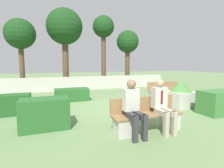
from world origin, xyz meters
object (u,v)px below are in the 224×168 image
at_px(bench_left_side, 165,93).
at_px(tree_rightmost, 128,43).
at_px(bench_front, 147,118).
at_px(tree_leftmost, 20,35).
at_px(person_seated_man, 162,103).
at_px(planter_corner_left, 180,95).
at_px(person_seated_woman, 133,105).
at_px(tree_center_right, 103,30).
at_px(tree_center_left, 65,28).

height_order(bench_left_side, tree_rightmost, tree_rightmost).
height_order(bench_front, tree_leftmost, tree_leftmost).
xyz_separation_m(person_seated_man, tree_leftmost, (-4.19, 9.18, 2.83)).
bearing_deg(bench_front, planter_corner_left, 33.43).
relative_size(planter_corner_left, tree_rightmost, 0.23).
height_order(person_seated_woman, tree_leftmost, tree_leftmost).
distance_m(bench_front, tree_center_right, 10.19).
bearing_deg(person_seated_man, tree_rightmost, 69.34).
bearing_deg(person_seated_woman, tree_rightmost, 65.01).
bearing_deg(bench_left_side, bench_front, -139.59).
distance_m(planter_corner_left, tree_center_left, 9.15).
relative_size(bench_front, tree_center_right, 0.35).
bearing_deg(tree_center_right, planter_corner_left, -83.48).
bearing_deg(tree_leftmost, planter_corner_left, -48.08).
bearing_deg(bench_front, tree_rightmost, 67.16).
relative_size(bench_front, tree_rightmost, 0.43).
bearing_deg(tree_center_right, tree_rightmost, -1.51).
relative_size(tree_leftmost, tree_center_right, 0.86).
relative_size(bench_left_side, tree_center_left, 0.31).
xyz_separation_m(bench_left_side, person_seated_man, (-2.60, -3.23, 0.42)).
height_order(person_seated_woman, tree_center_left, tree_center_left).
height_order(tree_center_left, tree_center_right, tree_center_left).
height_order(person_seated_woman, tree_center_right, tree_center_right).
bearing_deg(tree_leftmost, person_seated_woman, -69.89).
bearing_deg(bench_left_side, tree_center_left, 116.93).
xyz_separation_m(person_seated_woman, tree_center_left, (-0.55, 9.39, 3.50)).
bearing_deg(person_seated_man, bench_front, 158.23).
bearing_deg(person_seated_man, tree_leftmost, 114.52).
height_order(tree_leftmost, tree_center_right, tree_center_right).
height_order(person_seated_woman, planter_corner_left, person_seated_woman).
relative_size(person_seated_woman, planter_corner_left, 1.32).
bearing_deg(tree_center_right, bench_front, -101.28).
relative_size(planter_corner_left, tree_leftmost, 0.22).
bearing_deg(tree_center_left, tree_center_right, -0.77).
xyz_separation_m(person_seated_man, planter_corner_left, (2.34, 1.91, -0.25)).
height_order(person_seated_man, tree_center_right, tree_center_right).
relative_size(bench_left_side, tree_center_right, 0.32).
bearing_deg(person_seated_man, tree_center_right, 80.98).
relative_size(person_seated_woman, tree_rightmost, 0.31).
bearing_deg(tree_leftmost, tree_center_right, 1.75).
bearing_deg(tree_center_left, person_seated_woman, -86.63).
bearing_deg(person_seated_woman, bench_left_side, 43.28).
relative_size(bench_front, bench_left_side, 1.09).
distance_m(bench_left_side, planter_corner_left, 1.35).
bearing_deg(tree_rightmost, tree_center_right, 178.49).
height_order(tree_leftmost, tree_rightmost, tree_leftmost).
xyz_separation_m(bench_left_side, person_seated_woman, (-3.42, -3.22, 0.43)).
distance_m(person_seated_man, tree_rightmost, 10.28).
bearing_deg(tree_center_right, person_seated_man, -99.02).
relative_size(person_seated_woman, tree_center_right, 0.25).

